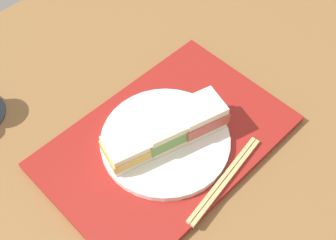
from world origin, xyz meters
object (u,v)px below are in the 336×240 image
sandwich_far (200,115)px  sandwich_near (129,147)px  chopsticks_pair (225,180)px  sandwich_middle (165,131)px  sandwich_plate (165,141)px

sandwich_far → sandwich_near: bearing=162.9°
sandwich_far → chopsticks_pair: size_ratio=0.49×
sandwich_far → chopsticks_pair: bearing=-114.6°
sandwich_near → chopsticks_pair: (8.39, -14.69, -3.10)cm
sandwich_near → sandwich_middle: size_ratio=0.99×
sandwich_middle → sandwich_far: 6.94cm
sandwich_far → chopsticks_pair: sandwich_far is taller
sandwich_plate → chopsticks_pair: 12.78cm
chopsticks_pair → sandwich_far: bearing=65.4°
sandwich_near → sandwich_middle: (6.62, -2.04, 0.38)cm
sandwich_plate → chopsticks_pair: bearing=-82.0°
sandwich_middle → chopsticks_pair: (1.77, -12.65, -3.48)cm
chopsticks_pair → sandwich_near: bearing=119.7°
sandwich_far → chopsticks_pair: (-4.86, -10.61, -3.68)cm
sandwich_middle → sandwich_far: (6.62, -2.04, 0.20)cm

